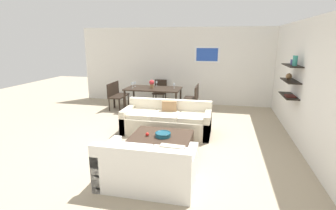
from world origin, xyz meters
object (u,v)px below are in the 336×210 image
object	(u,v)px
apple_on_coffee_table	(147,134)
dining_chair_head	(160,90)
wine_glass_left_near	(132,84)
coffee_table	(161,145)
dining_chair_left_near	(114,95)
dining_chair_right_far	(194,96)
dining_chair_right_near	(192,99)
loveseat_white	(147,168)
dining_chair_left_far	(119,92)
dining_table	(153,90)
decorative_bowl	(163,134)
wine_glass_right_far	(174,85)
wine_glass_left_far	(135,83)
sofa_beige	(167,121)
centerpiece_vase	(152,84)
wine_glass_head	(157,82)

from	to	relation	value
apple_on_coffee_table	dining_chair_head	xyz separation A→B (m)	(-0.78, 4.11, 0.09)
apple_on_coffee_table	wine_glass_left_near	distance (m)	3.47
coffee_table	dining_chair_left_near	world-z (taller)	dining_chair_left_near
dining_chair_right_far	dining_chair_head	world-z (taller)	same
apple_on_coffee_table	dining_chair_right_near	distance (m)	3.06
dining_chair_right_far	dining_chair_head	size ratio (longest dim) A/B	1.00
dining_chair_left_near	dining_chair_right_near	distance (m)	2.60
loveseat_white	dining_chair_left_far	distance (m)	5.17
dining_table	dining_chair_left_near	world-z (taller)	dining_chair_left_near
decorative_bowl	apple_on_coffee_table	world-z (taller)	decorative_bowl
dining_chair_right_near	wine_glass_right_far	world-z (taller)	wine_glass_right_far
dining_table	dining_chair_left_near	size ratio (longest dim) A/B	2.03
coffee_table	dining_chair_right_near	xyz separation A→B (m)	(0.25, 2.95, 0.31)
dining_chair_head	dining_table	bearing A→B (deg)	-90.00
apple_on_coffee_table	wine_glass_left_far	xyz separation A→B (m)	(-1.45, 3.35, 0.45)
sofa_beige	dining_table	size ratio (longest dim) A/B	1.21
dining_chair_left_near	wine_glass_right_far	distance (m)	2.02
centerpiece_vase	dining_chair_left_far	bearing A→B (deg)	170.41
wine_glass_right_far	sofa_beige	bearing A→B (deg)	-83.59
coffee_table	dining_chair_left_near	size ratio (longest dim) A/B	1.38
centerpiece_vase	apple_on_coffee_table	bearing A→B (deg)	-75.53
sofa_beige	centerpiece_vase	world-z (taller)	centerpiece_vase
dining_chair_left_far	wine_glass_head	distance (m)	1.36
coffee_table	centerpiece_vase	size ratio (longest dim) A/B	4.60
sofa_beige	wine_glass_head	xyz separation A→B (m)	(-0.90, 2.36, 0.58)
loveseat_white	wine_glass_right_far	distance (m)	4.53
dining_table	decorative_bowl	bearing A→B (deg)	-71.01
dining_table	wine_glass_left_near	distance (m)	0.71
dining_table	wine_glass_head	distance (m)	0.45
dining_chair_right_far	dining_chair_left_far	world-z (taller)	same
dining_table	wine_glass_left_near	xyz separation A→B (m)	(-0.67, -0.12, 0.20)
dining_chair_head	wine_glass_right_far	xyz separation A→B (m)	(0.67, -0.76, 0.36)
apple_on_coffee_table	dining_chair_right_far	distance (m)	3.48
dining_chair_right_far	wine_glass_left_far	bearing A→B (deg)	-177.21
dining_chair_right_far	dining_table	bearing A→B (deg)	-170.69
wine_glass_right_far	apple_on_coffee_table	bearing A→B (deg)	-87.99
dining_chair_right_far	wine_glass_left_near	world-z (taller)	wine_glass_left_near
dining_chair_left_far	dining_chair_right_near	bearing A→B (deg)	-9.31
loveseat_white	coffee_table	size ratio (longest dim) A/B	1.24
coffee_table	dining_chair_head	distance (m)	4.19
dining_chair_left_near	dining_chair_head	size ratio (longest dim) A/B	1.00
sofa_beige	loveseat_white	size ratio (longest dim) A/B	1.43
dining_chair_head	centerpiece_vase	size ratio (longest dim) A/B	3.34
coffee_table	wine_glass_left_near	size ratio (longest dim) A/B	6.56
coffee_table	wine_glass_left_far	bearing A→B (deg)	117.62
dining_chair_right_near	wine_glass_left_far	bearing A→B (deg)	170.47
loveseat_white	wine_glass_left_far	bearing A→B (deg)	111.88
dining_table	dining_chair_right_far	bearing A→B (deg)	9.31
loveseat_white	wine_glass_left_far	world-z (taller)	wine_glass_left_far
decorative_bowl	dining_chair_head	xyz separation A→B (m)	(-1.10, 4.07, 0.08)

